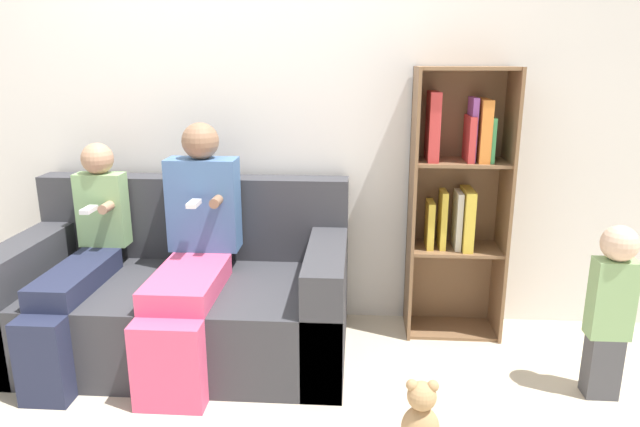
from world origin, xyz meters
name	(u,v)px	position (x,y,z in m)	size (l,w,h in m)	color
ground_plane	(203,408)	(0.00, 0.00, 0.00)	(14.00, 14.00, 0.00)	beige
back_wall	(240,107)	(0.00, 1.06, 1.27)	(10.00, 0.06, 2.55)	silver
couch	(181,298)	(-0.25, 0.56, 0.29)	(1.79, 0.93, 0.89)	#38383D
adult_seated	(193,248)	(-0.15, 0.47, 0.61)	(0.38, 0.88, 1.22)	#DB4C75
child_seated	(80,260)	(-0.73, 0.43, 0.55)	(0.27, 0.89, 1.11)	#232842
toddler_standing	(611,306)	(1.85, 0.24, 0.46)	(0.18, 0.16, 0.84)	#47474C
bookshelf	(458,191)	(1.25, 0.90, 0.84)	(0.53, 0.31, 1.51)	brown
teddy_bear	(421,417)	(0.96, -0.21, 0.15)	(0.16, 0.13, 0.32)	tan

